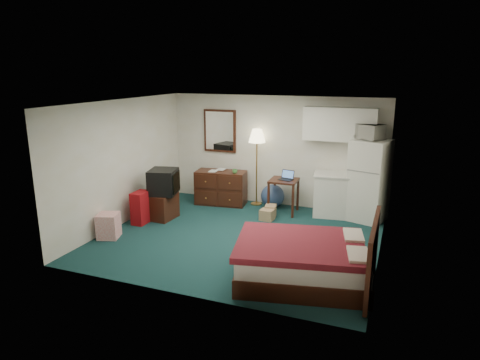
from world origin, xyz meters
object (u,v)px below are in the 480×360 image
at_px(dresser, 221,188).
at_px(fridge, 369,181).
at_px(tv_stand, 161,206).
at_px(floor_lamp, 257,167).
at_px(kitchen_counter, 334,195).
at_px(suitcase, 141,208).
at_px(desk, 283,196).
at_px(bed, 302,262).

height_order(dresser, fridge, fridge).
bearing_deg(tv_stand, floor_lamp, 49.48).
distance_m(kitchen_counter, suitcase, 4.06).
xyz_separation_m(desk, kitchen_counter, (1.05, 0.22, 0.07)).
xyz_separation_m(bed, suitcase, (-3.63, 1.23, 0.03)).
xyz_separation_m(floor_lamp, suitcase, (-1.79, -2.05, -0.55)).
bearing_deg(dresser, desk, -10.67).
relative_size(kitchen_counter, tv_stand, 1.52).
bearing_deg(floor_lamp, bed, -60.60).
height_order(kitchen_counter, bed, kitchen_counter).
height_order(floor_lamp, desk, floor_lamp).
relative_size(floor_lamp, fridge, 1.04).
bearing_deg(fridge, desk, -156.63).
xyz_separation_m(floor_lamp, fridge, (2.50, -0.17, -0.03)).
bearing_deg(suitcase, floor_lamp, 48.02).
relative_size(dresser, desk, 1.53).
height_order(kitchen_counter, tv_stand, kitchen_counter).
bearing_deg(desk, floor_lamp, 152.01).
xyz_separation_m(fridge, suitcase, (-4.28, -1.88, -0.52)).
xyz_separation_m(floor_lamp, bed, (1.85, -3.28, -0.58)).
bearing_deg(floor_lamp, desk, -25.75).
height_order(floor_lamp, tv_stand, floor_lamp).
xyz_separation_m(desk, fridge, (1.75, 0.19, 0.47)).
bearing_deg(fridge, bed, -84.64).
height_order(floor_lamp, fridge, floor_lamp).
height_order(desk, tv_stand, desk).
relative_size(bed, tv_stand, 3.20).
bearing_deg(suitcase, kitchen_counter, 27.17).
height_order(bed, suitcase, suitcase).
distance_m(dresser, tv_stand, 1.58).
xyz_separation_m(dresser, desk, (1.53, -0.09, -0.02)).
bearing_deg(fridge, suitcase, -139.13).
bearing_deg(desk, tv_stand, -153.18).
height_order(desk, kitchen_counter, kitchen_counter).
bearing_deg(fridge, floor_lamp, -166.72).
relative_size(kitchen_counter, bed, 0.47).
relative_size(bed, suitcase, 2.83).
distance_m(dresser, bed, 3.99).
xyz_separation_m(dresser, suitcase, (-1.01, -1.78, -0.06)).
distance_m(floor_lamp, tv_stand, 2.35).
bearing_deg(desk, kitchen_counter, 9.61).
relative_size(dresser, bed, 0.62).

